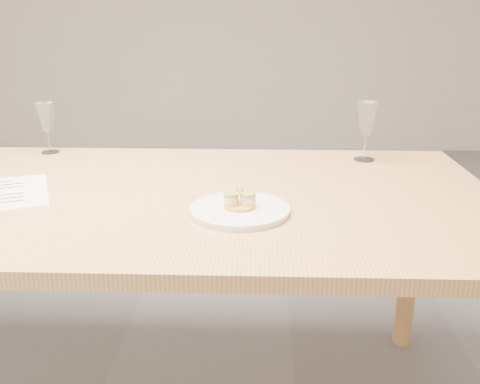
{
  "coord_description": "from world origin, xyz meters",
  "views": [
    {
      "loc": [
        0.53,
        -1.43,
        1.24
      ],
      "look_at": [
        0.48,
        -0.14,
        0.8
      ],
      "focal_mm": 40.0,
      "sensor_mm": 36.0,
      "label": 1
    }
  ],
  "objects_px": {
    "dinner_plate": "(240,209)",
    "recipe_sheet": "(3,193)",
    "dining_table": "(75,213)",
    "wine_glass_2": "(367,120)",
    "wine_glass_1": "(46,118)"
  },
  "relations": [
    {
      "from": "dinner_plate",
      "to": "recipe_sheet",
      "type": "distance_m",
      "value": 0.69
    },
    {
      "from": "dining_table",
      "to": "wine_glass_2",
      "type": "height_order",
      "value": "wine_glass_2"
    },
    {
      "from": "recipe_sheet",
      "to": "wine_glass_1",
      "type": "distance_m",
      "value": 0.47
    },
    {
      "from": "recipe_sheet",
      "to": "wine_glass_2",
      "type": "height_order",
      "value": "wine_glass_2"
    },
    {
      "from": "dinner_plate",
      "to": "wine_glass_1",
      "type": "relative_size",
      "value": 1.41
    },
    {
      "from": "recipe_sheet",
      "to": "wine_glass_1",
      "type": "bearing_deg",
      "value": 71.65
    },
    {
      "from": "dining_table",
      "to": "wine_glass_1",
      "type": "height_order",
      "value": "wine_glass_1"
    },
    {
      "from": "dining_table",
      "to": "wine_glass_2",
      "type": "distance_m",
      "value": 0.99
    },
    {
      "from": "dinner_plate",
      "to": "recipe_sheet",
      "type": "height_order",
      "value": "dinner_plate"
    },
    {
      "from": "recipe_sheet",
      "to": "wine_glass_2",
      "type": "distance_m",
      "value": 1.16
    },
    {
      "from": "dining_table",
      "to": "wine_glass_1",
      "type": "relative_size",
      "value": 13.29
    },
    {
      "from": "dining_table",
      "to": "wine_glass_2",
      "type": "bearing_deg",
      "value": 22.24
    },
    {
      "from": "dining_table",
      "to": "wine_glass_2",
      "type": "xyz_separation_m",
      "value": [
        0.89,
        0.36,
        0.21
      ]
    },
    {
      "from": "dinner_plate",
      "to": "wine_glass_1",
      "type": "xyz_separation_m",
      "value": [
        -0.71,
        0.59,
        0.11
      ]
    },
    {
      "from": "wine_glass_2",
      "to": "recipe_sheet",
      "type": "bearing_deg",
      "value": -159.96
    }
  ]
}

